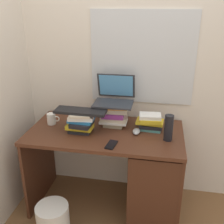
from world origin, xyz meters
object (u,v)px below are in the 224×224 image
water_bottle (169,128)px  keyboard (80,111)px  book_stack_tall (114,114)px  laptop (114,96)px  desk (142,172)px  book_stack_side (150,122)px  mug (52,119)px  cell_phone (111,145)px  computer_mouse (136,132)px  wastebasket (53,222)px  book_stack_keyboard_riser (81,122)px

water_bottle → keyboard: bearing=177.9°
book_stack_tall → keyboard: size_ratio=0.60×
laptop → desk: bearing=-36.1°
book_stack_side → laptop: laptop is taller
book_stack_side → mug: 0.86m
desk → cell_phone: cell_phone is taller
computer_mouse → water_bottle: (0.25, -0.07, 0.09)m
laptop → water_bottle: size_ratio=1.58×
computer_mouse → wastebasket: (-0.59, -0.46, -0.63)m
book_stack_tall → computer_mouse: size_ratio=2.42×
mug → water_bottle: water_bottle is taller
computer_mouse → water_bottle: 0.27m
desk → book_stack_side: 0.44m
mug → cell_phone: (0.59, -0.28, -0.04)m
cell_phone → water_bottle: bearing=30.1°
mug → cell_phone: size_ratio=0.84×
laptop → keyboard: laptop is taller
book_stack_tall → keyboard: (-0.25, -0.16, 0.07)m
laptop → water_bottle: 0.55m
laptop → water_bottle: bearing=-27.7°
book_stack_keyboard_riser → wastebasket: size_ratio=0.76×
book_stack_keyboard_riser → mug: size_ratio=2.09×
book_stack_tall → laptop: bearing=93.8°
book_stack_side → computer_mouse: (-0.11, -0.10, -0.05)m
water_bottle → wastebasket: water_bottle is taller
book_stack_side → computer_mouse: 0.16m
desk → laptop: (-0.28, 0.20, 0.60)m
book_stack_keyboard_riser → cell_phone: size_ratio=1.75×
desk → laptop: 0.69m
water_bottle → mug: bearing=173.2°
desk → keyboard: size_ratio=3.06×
book_stack_tall → cell_phone: (0.05, -0.35, -0.10)m
book_stack_tall → book_stack_side: 0.32m
computer_mouse → cell_phone: size_ratio=0.76×
wastebasket → cell_phone: bearing=28.0°
book_stack_tall → wastebasket: bearing=-123.4°
desk → book_stack_tall: book_stack_tall is taller
book_stack_side → cell_phone: book_stack_side is taller
laptop → book_stack_tall: bearing=-86.2°
book_stack_side → laptop: 0.38m
keyboard → computer_mouse: size_ratio=4.04×
desk → keyboard: (-0.52, -0.02, 0.53)m
book_stack_keyboard_riser → cell_phone: bearing=-32.9°
book_stack_keyboard_riser → mug: bearing=162.1°
laptop → keyboard: bearing=-137.8°
book_stack_keyboard_riser → book_stack_side: (0.56, 0.14, -0.02)m
desk → water_bottle: bearing=-12.8°
book_stack_tall → book_stack_keyboard_riser: bearing=-146.1°
computer_mouse → wastebasket: bearing=-142.4°
book_stack_side → keyboard: size_ratio=0.55×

